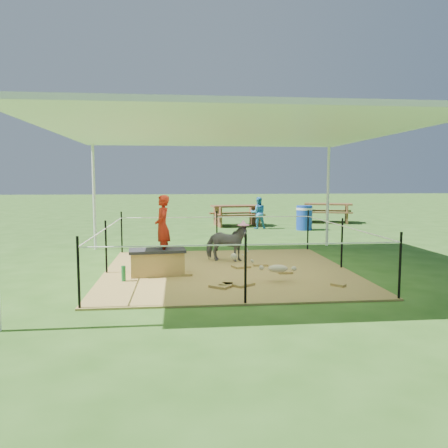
{
  "coord_description": "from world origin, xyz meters",
  "views": [
    {
      "loc": [
        -0.92,
        -8.13,
        1.74
      ],
      "look_at": [
        0.0,
        0.6,
        0.85
      ],
      "focal_mm": 35.0,
      "sensor_mm": 36.0,
      "label": 1
    }
  ],
  "objects": [
    {
      "name": "foal",
      "position": [
        0.74,
        -1.04,
        0.28
      ],
      "size": [
        0.96,
        0.6,
        0.5
      ],
      "primitive_type": null,
      "rotation": [
        0.0,
        0.0,
        -0.11
      ],
      "color": "#BEAB8B",
      "rests_on": "hay_patch"
    },
    {
      "name": "trash_barrel",
      "position": [
        3.43,
        6.59,
        0.42
      ],
      "size": [
        0.63,
        0.63,
        0.85
      ],
      "primitive_type": "cylinder",
      "rotation": [
        0.0,
        0.0,
        -0.16
      ],
      "color": "#163DA9",
      "rests_on": "ground"
    },
    {
      "name": "woman",
      "position": [
        -1.2,
        -0.28,
        1.01
      ],
      "size": [
        0.31,
        0.43,
        1.12
      ],
      "primitive_type": "imported",
      "rotation": [
        0.0,
        0.0,
        -1.47
      ],
      "color": "#AD1F10",
      "rests_on": "straw_bale"
    },
    {
      "name": "dark_cloth",
      "position": [
        -1.3,
        -0.28,
        0.47
      ],
      "size": [
        1.05,
        0.62,
        0.05
      ],
      "primitive_type": "cube",
      "rotation": [
        0.0,
        0.0,
        0.1
      ],
      "color": "black",
      "rests_on": "straw_bale"
    },
    {
      "name": "pink_hat",
      "position": [
        0.08,
        0.87,
        0.86
      ],
      "size": [
        0.24,
        0.24,
        0.11
      ],
      "primitive_type": "cylinder",
      "color": "pink",
      "rests_on": "pony"
    },
    {
      "name": "ground",
      "position": [
        0.0,
        0.0,
        0.0
      ],
      "size": [
        90.0,
        90.0,
        0.0
      ],
      "primitive_type": "plane",
      "color": "#2D5919",
      "rests_on": "ground"
    },
    {
      "name": "rope_fence",
      "position": [
        0.0,
        -0.0,
        0.64
      ],
      "size": [
        4.54,
        4.54,
        1.0
      ],
      "color": "black",
      "rests_on": "ground"
    },
    {
      "name": "distant_person",
      "position": [
        1.92,
        7.16,
        0.57
      ],
      "size": [
        0.56,
        0.44,
        1.13
      ],
      "primitive_type": "imported",
      "rotation": [
        0.0,
        0.0,
        3.12
      ],
      "color": "#378FCF",
      "rests_on": "ground"
    },
    {
      "name": "picnic_table_far",
      "position": [
        5.17,
        9.11,
        0.39
      ],
      "size": [
        2.22,
        1.89,
        0.78
      ],
      "primitive_type": "cube",
      "rotation": [
        0.0,
        0.0,
        -0.32
      ],
      "color": "brown",
      "rests_on": "ground"
    },
    {
      "name": "picnic_table_near",
      "position": [
        1.28,
        8.23,
        0.39
      ],
      "size": [
        2.01,
        1.55,
        0.78
      ],
      "primitive_type": "cube",
      "rotation": [
        0.0,
        0.0,
        0.11
      ],
      "color": "brown",
      "rests_on": "ground"
    },
    {
      "name": "hay_patch",
      "position": [
        0.0,
        0.0,
        0.01
      ],
      "size": [
        4.6,
        4.6,
        0.03
      ],
      "primitive_type": "cube",
      "color": "brown",
      "rests_on": "ground"
    },
    {
      "name": "pony",
      "position": [
        0.08,
        0.87,
        0.42
      ],
      "size": [
        1.0,
        0.69,
        0.78
      ],
      "primitive_type": "imported",
      "rotation": [
        0.0,
        0.0,
        1.25
      ],
      "color": "#49494E",
      "rests_on": "hay_patch"
    },
    {
      "name": "green_bottle",
      "position": [
        -1.85,
        -0.73,
        0.16
      ],
      "size": [
        0.08,
        0.08,
        0.26
      ],
      "primitive_type": "cylinder",
      "rotation": [
        0.0,
        0.0,
        0.1
      ],
      "color": "#186D2F",
      "rests_on": "hay_patch"
    },
    {
      "name": "straw_bale",
      "position": [
        -1.3,
        -0.28,
        0.24
      ],
      "size": [
        0.98,
        0.56,
        0.42
      ],
      "primitive_type": "cube",
      "rotation": [
        0.0,
        0.0,
        0.1
      ],
      "color": "olive",
      "rests_on": "hay_patch"
    },
    {
      "name": "canopy_tent",
      "position": [
        0.0,
        0.0,
        2.69
      ],
      "size": [
        6.3,
        6.3,
        2.9
      ],
      "color": "silver",
      "rests_on": "ground"
    }
  ]
}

